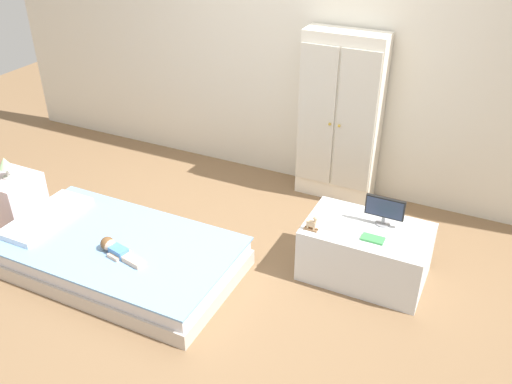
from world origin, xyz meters
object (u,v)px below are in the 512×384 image
tv_stand (365,252)px  rocking_horse_toy (312,223)px  bed (119,255)px  wardrobe (340,118)px  doll (115,248)px  nightstand (14,200)px  book_green (373,239)px  table_lamp (5,164)px  tv_monitor (385,209)px

tv_stand → rocking_horse_toy: bearing=-150.8°
bed → wardrobe: bearing=58.1°
doll → bed: bearing=122.9°
bed → doll: 0.20m
nightstand → book_green: (2.83, 0.44, 0.21)m
tv_stand → rocking_horse_toy: rocking_horse_toy is taller
table_lamp → tv_stand: (2.76, 0.56, -0.33)m
doll → rocking_horse_toy: (1.21, 0.62, 0.19)m
doll → rocking_horse_toy: rocking_horse_toy is taller
bed → nightstand: 1.16m
nightstand → table_lamp: 0.33m
nightstand → tv_monitor: tv_monitor is taller
bed → doll: bearing=-57.1°
book_green → wardrobe: bearing=119.0°
tv_stand → book_green: book_green is taller
doll → nightstand: (-1.21, 0.24, -0.06)m
bed → table_lamp: size_ratio=9.70×
bed → book_green: (1.68, 0.58, 0.30)m
bed → book_green: book_green is taller
bed → wardrobe: wardrobe is taller
tv_monitor → rocking_horse_toy: size_ratio=2.32×
table_lamp → doll: bearing=-11.2°
bed → tv_monitor: bearing=25.0°
rocking_horse_toy → book_green: (0.40, 0.07, -0.05)m
doll → tv_monitor: 1.87m
book_green → tv_monitor: bearing=86.8°
tv_monitor → rocking_horse_toy: bearing=-145.9°
tv_monitor → rocking_horse_toy: (-0.41, -0.28, -0.07)m
book_green → doll: bearing=-157.0°
nightstand → rocking_horse_toy: size_ratio=3.57×
doll → tv_monitor: size_ratio=1.45×
wardrobe → tv_monitor: 1.13m
book_green → tv_stand: bearing=117.9°
table_lamp → rocking_horse_toy: 2.45m
rocking_horse_toy → tv_stand: bearing=29.2°
tv_monitor → nightstand: bearing=-167.0°
doll → book_green: (1.61, 0.69, 0.14)m
table_lamp → tv_monitor: 2.91m
doll → table_lamp: table_lamp is taller
table_lamp → tv_monitor: (2.84, 0.66, -0.01)m
table_lamp → tv_stand: 2.84m
bed → wardrobe: (1.06, 1.70, 0.61)m
book_green → rocking_horse_toy: bearing=-170.2°
bed → table_lamp: table_lamp is taller
bed → nightstand: size_ratio=4.12×
nightstand → table_lamp: (0.00, 0.00, 0.33)m
tv_monitor → rocking_horse_toy: 0.51m
doll → tv_monitor: (1.62, 0.90, 0.26)m
wardrobe → book_green: bearing=-61.0°
tv_stand → book_green: bearing=-62.1°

